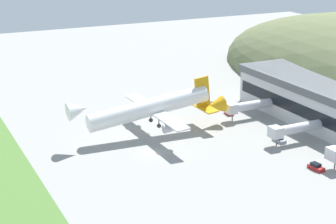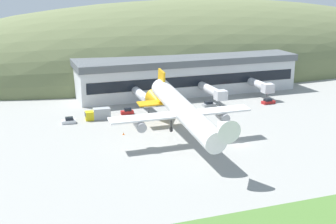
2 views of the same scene
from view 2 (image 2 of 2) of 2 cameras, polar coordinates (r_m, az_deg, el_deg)
name	(u,v)px [view 2 (image 2 of 2)]	position (r m, az deg, el deg)	size (l,w,h in m)	color
ground_plane	(239,145)	(110.44, 8.65, -3.95)	(381.23, 381.23, 0.00)	gray
hill_backdrop	(197,68)	(205.72, 3.61, 5.43)	(261.46, 83.70, 58.64)	#667047
terminal_building	(186,72)	(159.14, 2.21, 4.94)	(75.34, 19.07, 12.33)	silver
jetway_0	(143,97)	(137.07, -3.01, 1.86)	(3.38, 15.38, 5.43)	silver
jetway_1	(213,91)	(144.56, 5.48, 2.54)	(3.38, 15.85, 5.43)	silver
jetway_2	(261,86)	(154.48, 11.30, 3.17)	(3.38, 12.43, 5.43)	silver
cargo_airplane	(183,111)	(107.97, 1.83, 0.10)	(34.52, 46.39, 12.04)	white
service_car_0	(127,112)	(134.18, -4.99, 0.05)	(3.77, 1.93, 1.66)	#B21E1E
service_car_1	(69,121)	(127.78, -12.01, -1.05)	(3.81, 2.08, 1.65)	silver
service_car_2	(268,102)	(148.08, 12.11, 1.25)	(4.24, 2.22, 1.58)	#B21E1E
service_car_3	(209,104)	(142.23, 5.02, 0.94)	(4.10, 1.97, 1.51)	#999EA3
fuel_truck	(98,114)	(129.75, -8.49, -0.26)	(6.92, 2.61, 3.08)	gold
traffic_cone_0	(124,134)	(116.48, -5.44, -2.64)	(0.52, 0.52, 0.58)	orange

